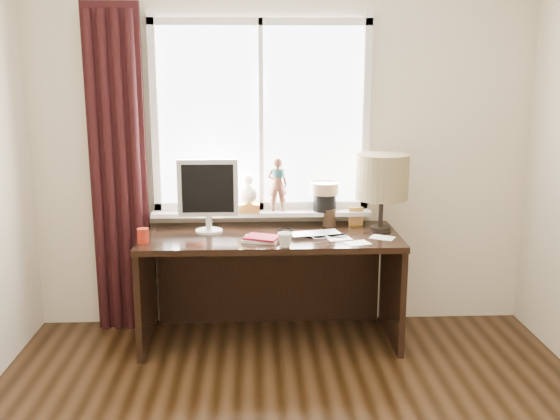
{
  "coord_description": "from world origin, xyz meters",
  "views": [
    {
      "loc": [
        -0.2,
        -2.35,
        1.81
      ],
      "look_at": [
        -0.05,
        1.25,
        1.0
      ],
      "focal_mm": 40.0,
      "sensor_mm": 36.0,
      "label": 1
    }
  ],
  "objects_px": {
    "laptop": "(315,234)",
    "red_cup": "(143,236)",
    "desk": "(270,265)",
    "monitor": "(208,191)",
    "mug": "(285,239)",
    "table_lamp": "(382,178)"
  },
  "relations": [
    {
      "from": "laptop",
      "to": "red_cup",
      "type": "xyz_separation_m",
      "value": [
        -1.09,
        -0.12,
        0.03
      ]
    },
    {
      "from": "desk",
      "to": "monitor",
      "type": "height_order",
      "value": "monitor"
    },
    {
      "from": "mug",
      "to": "monitor",
      "type": "relative_size",
      "value": 0.19
    },
    {
      "from": "desk",
      "to": "monitor",
      "type": "bearing_deg",
      "value": -177.73
    },
    {
      "from": "red_cup",
      "to": "monitor",
      "type": "distance_m",
      "value": 0.52
    },
    {
      "from": "laptop",
      "to": "monitor",
      "type": "height_order",
      "value": "monitor"
    },
    {
      "from": "desk",
      "to": "table_lamp",
      "type": "height_order",
      "value": "table_lamp"
    },
    {
      "from": "mug",
      "to": "desk",
      "type": "relative_size",
      "value": 0.06
    },
    {
      "from": "laptop",
      "to": "monitor",
      "type": "xyz_separation_m",
      "value": [
        -0.7,
        0.14,
        0.27
      ]
    },
    {
      "from": "laptop",
      "to": "mug",
      "type": "height_order",
      "value": "mug"
    },
    {
      "from": "mug",
      "to": "red_cup",
      "type": "height_order",
      "value": "same"
    },
    {
      "from": "table_lamp",
      "to": "red_cup",
      "type": "bearing_deg",
      "value": -171.18
    },
    {
      "from": "mug",
      "to": "monitor",
      "type": "distance_m",
      "value": 0.66
    },
    {
      "from": "desk",
      "to": "monitor",
      "type": "relative_size",
      "value": 3.47
    },
    {
      "from": "laptop",
      "to": "table_lamp",
      "type": "distance_m",
      "value": 0.59
    },
    {
      "from": "mug",
      "to": "table_lamp",
      "type": "relative_size",
      "value": 0.18
    },
    {
      "from": "mug",
      "to": "red_cup",
      "type": "relative_size",
      "value": 1.0
    },
    {
      "from": "monitor",
      "to": "table_lamp",
      "type": "relative_size",
      "value": 0.94
    },
    {
      "from": "desk",
      "to": "laptop",
      "type": "bearing_deg",
      "value": -27.39
    },
    {
      "from": "laptop",
      "to": "mug",
      "type": "relative_size",
      "value": 3.47
    },
    {
      "from": "red_cup",
      "to": "desk",
      "type": "distance_m",
      "value": 0.89
    },
    {
      "from": "desk",
      "to": "table_lamp",
      "type": "xyz_separation_m",
      "value": [
        0.75,
        -0.03,
        0.61
      ]
    }
  ]
}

